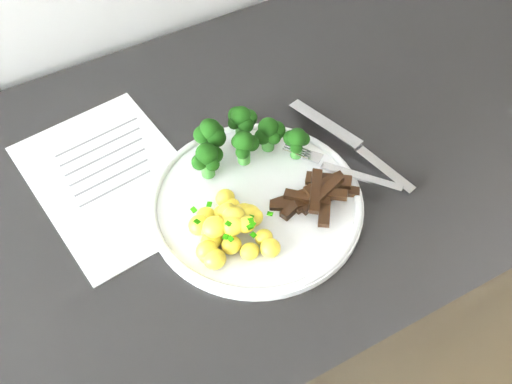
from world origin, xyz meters
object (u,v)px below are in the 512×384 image
object	(u,v)px
broccoli	(241,137)
beef_strips	(316,195)
plate	(256,203)
knife	(365,156)
potatoes	(229,228)
counter	(239,326)
recipe_paper	(112,179)
fork	(345,170)

from	to	relation	value
broccoli	beef_strips	bearing A→B (deg)	-67.20
plate	knife	bearing A→B (deg)	-1.13
plate	potatoes	xyz separation A→B (m)	(-0.05, -0.03, 0.02)
broccoli	knife	world-z (taller)	broccoli
counter	recipe_paper	distance (m)	0.48
recipe_paper	broccoli	size ratio (longest dim) A/B	1.82
recipe_paper	counter	bearing A→B (deg)	-25.70
plate	beef_strips	size ratio (longest dim) A/B	2.32
recipe_paper	potatoes	bearing A→B (deg)	-60.06
beef_strips	plate	bearing A→B (deg)	153.11
knife	fork	bearing A→B (deg)	-163.38
plate	potatoes	bearing A→B (deg)	-152.42
potatoes	fork	size ratio (longest dim) A/B	0.80
recipe_paper	knife	bearing A→B (deg)	-23.38
fork	counter	bearing A→B (deg)	147.73
recipe_paper	plate	distance (m)	0.20
potatoes	knife	size ratio (longest dim) A/B	0.54
knife	potatoes	bearing A→B (deg)	-173.68
counter	beef_strips	world-z (taller)	beef_strips
counter	knife	xyz separation A→B (m)	(0.17, -0.07, 0.46)
fork	knife	distance (m)	0.05
recipe_paper	fork	distance (m)	0.31
recipe_paper	beef_strips	distance (m)	0.27
potatoes	recipe_paper	bearing A→B (deg)	119.94
counter	recipe_paper	bearing A→B (deg)	154.30
counter	knife	size ratio (longest dim) A/B	11.19
recipe_paper	broccoli	world-z (taller)	broccoli
plate	broccoli	size ratio (longest dim) A/B	1.74
beef_strips	fork	distance (m)	0.06
plate	knife	distance (m)	0.17
recipe_paper	broccoli	xyz separation A→B (m)	(0.17, -0.05, 0.05)
recipe_paper	fork	xyz separation A→B (m)	(0.27, -0.15, 0.02)
recipe_paper	broccoli	distance (m)	0.18
potatoes	counter	bearing A→B (deg)	60.91
counter	beef_strips	bearing A→B (deg)	-54.23
counter	plate	xyz separation A→B (m)	(0.00, -0.06, 0.46)
broccoli	beef_strips	xyz separation A→B (m)	(0.05, -0.11, -0.03)
counter	fork	bearing A→B (deg)	-32.27
plate	potatoes	size ratio (longest dim) A/B	2.36
counter	plate	size ratio (longest dim) A/B	8.80
counter	knife	world-z (taller)	knife
plate	fork	distance (m)	0.13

